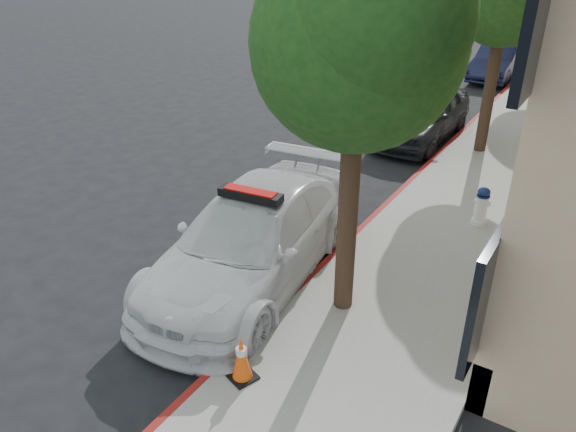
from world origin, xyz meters
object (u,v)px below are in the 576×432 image
(traffic_cone, at_px, (242,359))
(parked_car_far, at_px, (498,61))
(police_car, at_px, (252,239))
(fire_hydrant, at_px, (482,206))
(parked_car_mid, at_px, (422,114))

(traffic_cone, bearing_deg, parked_car_far, 93.98)
(police_car, xyz_separation_m, traffic_cone, (1.40, -2.22, -0.30))
(police_car, bearing_deg, fire_hydrant, 45.41)
(police_car, xyz_separation_m, parked_car_mid, (0.02, 8.28, -0.05))
(parked_car_mid, height_order, traffic_cone, parked_car_mid)
(parked_car_mid, relative_size, traffic_cone, 6.46)
(fire_hydrant, bearing_deg, police_car, -125.68)
(parked_car_far, height_order, fire_hydrant, parked_car_far)
(fire_hydrant, bearing_deg, traffic_cone, -102.47)
(traffic_cone, bearing_deg, police_car, 122.14)
(police_car, distance_m, traffic_cone, 2.64)
(parked_car_mid, bearing_deg, traffic_cone, -82.28)
(parked_car_mid, distance_m, traffic_cone, 10.60)
(police_car, bearing_deg, traffic_cone, -65.14)
(police_car, height_order, parked_car_mid, police_car)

